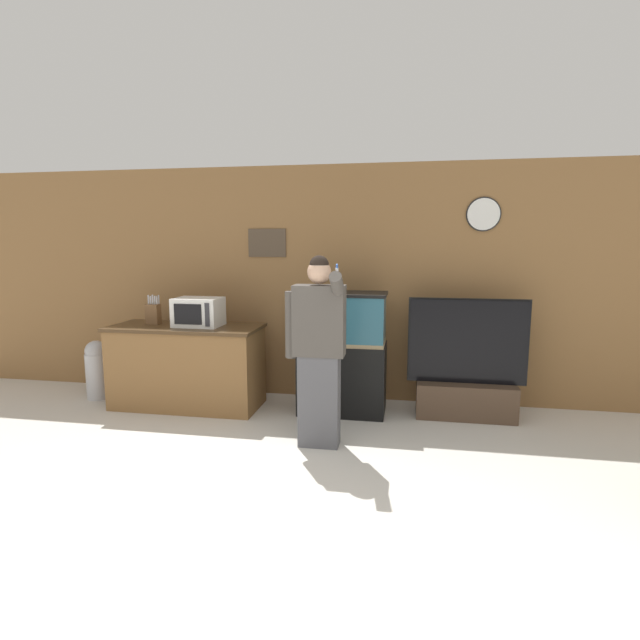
{
  "coord_description": "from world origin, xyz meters",
  "views": [
    {
      "loc": [
        0.78,
        -2.32,
        1.76
      ],
      "look_at": [
        -0.03,
        2.18,
        1.05
      ],
      "focal_mm": 28.0,
      "sensor_mm": 36.0,
      "label": 1
    }
  ],
  "objects": [
    {
      "name": "aquarium_on_stand",
      "position": [
        0.12,
        2.68,
        0.63
      ],
      "size": [
        0.89,
        0.49,
        1.26
      ],
      "color": "black",
      "rests_on": "ground_plane"
    },
    {
      "name": "knife_block",
      "position": [
        -1.96,
        2.64,
        1.0
      ],
      "size": [
        0.14,
        0.1,
        0.32
      ],
      "color": "brown",
      "rests_on": "counter_island"
    },
    {
      "name": "ground_plane",
      "position": [
        0.0,
        0.0,
        0.0
      ],
      "size": [
        18.0,
        18.0,
        0.0
      ],
      "primitive_type": "plane",
      "color": "beige"
    },
    {
      "name": "tv_on_stand",
      "position": [
        1.37,
        2.76,
        0.35
      ],
      "size": [
        1.18,
        0.4,
        1.21
      ],
      "color": "#4C3828",
      "rests_on": "ground_plane"
    },
    {
      "name": "person_standing",
      "position": [
        0.03,
        1.78,
        0.86
      ],
      "size": [
        0.52,
        0.39,
        1.66
      ],
      "color": "#515156",
      "rests_on": "ground_plane"
    },
    {
      "name": "microwave",
      "position": [
        -1.41,
        2.58,
        1.04
      ],
      "size": [
        0.48,
        0.36,
        0.3
      ],
      "color": "white",
      "rests_on": "counter_island"
    },
    {
      "name": "trash_bin",
      "position": [
        -2.69,
        2.65,
        0.34
      ],
      "size": [
        0.25,
        0.25,
        0.67
      ],
      "color": "#B7B7BC",
      "rests_on": "ground_plane"
    },
    {
      "name": "wall_back_paneled",
      "position": [
        0.0,
        3.21,
        1.3
      ],
      "size": [
        10.0,
        0.08,
        2.6
      ],
      "color": "olive",
      "rests_on": "ground_plane"
    },
    {
      "name": "counter_island",
      "position": [
        -1.56,
        2.57,
        0.44
      ],
      "size": [
        1.6,
        0.69,
        0.89
      ],
      "color": "brown",
      "rests_on": "ground_plane"
    }
  ]
}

